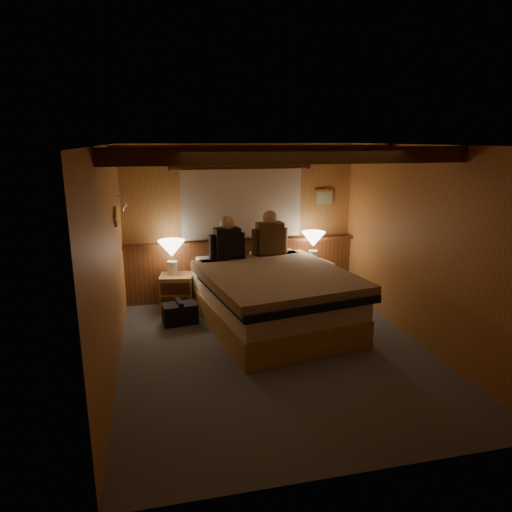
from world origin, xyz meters
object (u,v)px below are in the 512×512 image
object	(u,v)px
nightstand_left	(177,291)
person_right	(270,236)
nightstand_right	(312,280)
duffel_bag	(180,313)
lamp_left	(172,251)
bed	(273,297)
lamp_right	(313,241)
person_left	(227,241)

from	to	relation	value
nightstand_left	person_right	xyz separation A→B (m)	(1.41, -0.08, 0.79)
person_right	nightstand_right	bearing A→B (deg)	-0.66
duffel_bag	person_right	bearing A→B (deg)	13.27
lamp_left	nightstand_left	bearing A→B (deg)	-48.80
lamp_left	person_right	world-z (taller)	person_right
bed	lamp_right	distance (m)	1.39
nightstand_right	lamp_right	distance (m)	0.64
person_left	lamp_left	bearing A→B (deg)	152.82
bed	person_left	bearing A→B (deg)	112.95
bed	lamp_right	bearing A→B (deg)	36.33
nightstand_right	lamp_right	size ratio (longest dim) A/B	1.30
nightstand_right	person_right	bearing A→B (deg)	171.78
person_right	duffel_bag	size ratio (longest dim) A/B	1.40
lamp_right	lamp_left	bearing A→B (deg)	177.66
nightstand_left	person_right	world-z (taller)	person_right
lamp_left	person_right	bearing A→B (deg)	-5.11
person_right	duffel_bag	distance (m)	1.75
person_right	nightstand_left	bearing A→B (deg)	172.38
lamp_left	duffel_bag	world-z (taller)	lamp_left
bed	nightstand_right	world-z (taller)	bed
nightstand_right	lamp_left	world-z (taller)	lamp_left
bed	nightstand_left	distance (m)	1.57
person_left	duffel_bag	size ratio (longest dim) A/B	1.32
bed	person_left	size ratio (longest dim) A/B	3.92
lamp_left	person_left	bearing A→B (deg)	-18.41
person_left	person_right	xyz separation A→B (m)	(0.67, 0.13, 0.02)
nightstand_left	duffel_bag	size ratio (longest dim) A/B	1.07
person_left	person_right	bearing A→B (deg)	2.31
lamp_right	person_right	size ratio (longest dim) A/B	0.70
lamp_left	person_left	distance (m)	0.84
nightstand_right	lamp_left	size ratio (longest dim) A/B	1.22
person_left	duffel_bag	xyz separation A→B (m)	(-0.73, -0.40, -0.89)
lamp_right	person_right	bearing A→B (deg)	-176.64
duffel_bag	nightstand_right	bearing A→B (deg)	7.84
lamp_left	person_right	distance (m)	1.47
nightstand_left	duffel_bag	xyz separation A→B (m)	(0.00, -0.61, -0.11)
nightstand_left	lamp_left	world-z (taller)	lamp_left
nightstand_left	nightstand_right	bearing A→B (deg)	8.04
nightstand_right	person_right	distance (m)	1.03
lamp_left	lamp_right	bearing A→B (deg)	-2.34
lamp_left	nightstand_right	bearing A→B (deg)	-2.21
bed	person_right	size ratio (longest dim) A/B	3.69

